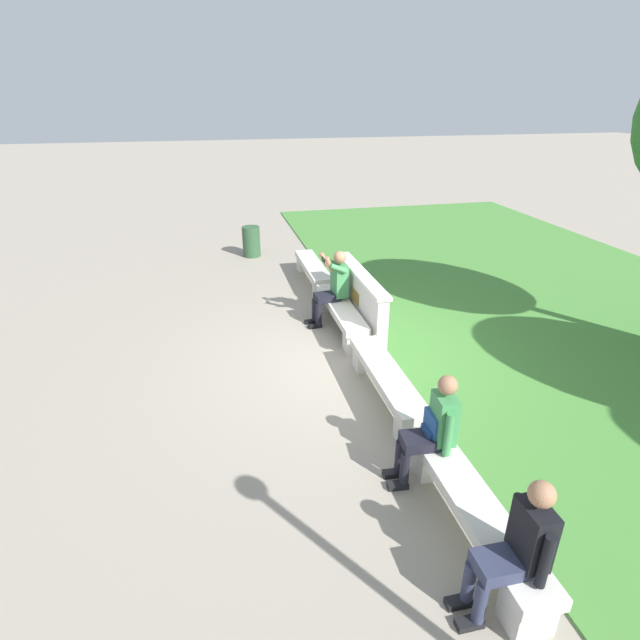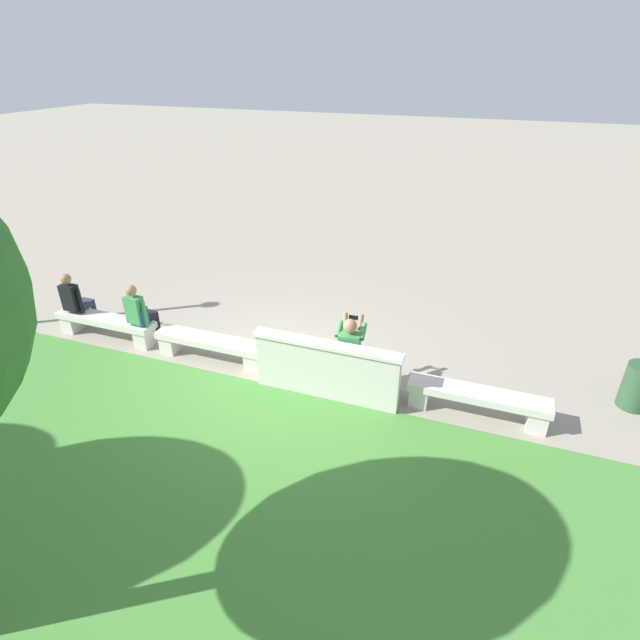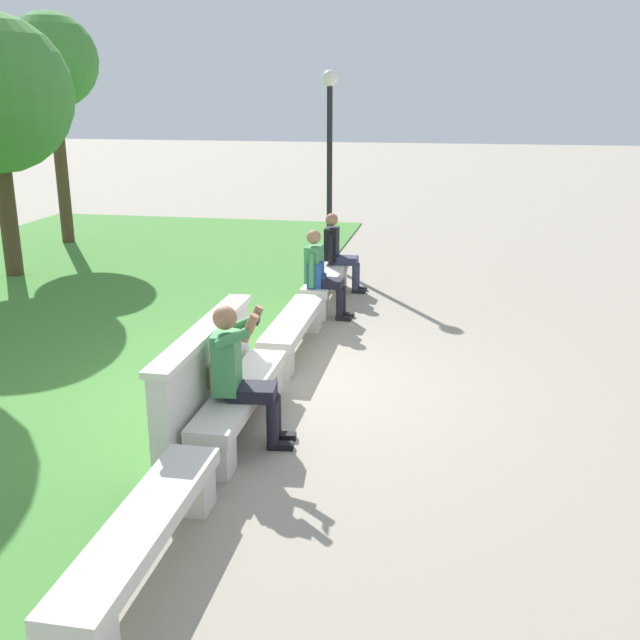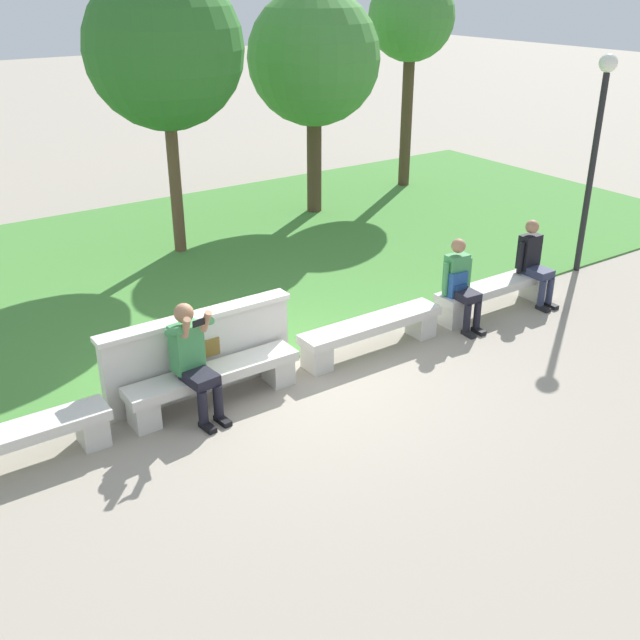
{
  "view_description": "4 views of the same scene",
  "coord_description": "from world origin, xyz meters",
  "px_view_note": "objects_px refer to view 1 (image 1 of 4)",
  "views": [
    {
      "loc": [
        6.47,
        -2.12,
        3.78
      ],
      "look_at": [
        -0.02,
        -0.63,
        0.73
      ],
      "focal_mm": 28.0,
      "sensor_mm": 36.0,
      "label": 1
    },
    {
      "loc": [
        -3.3,
        6.52,
        4.94
      ],
      "look_at": [
        -0.69,
        -0.66,
        0.82
      ],
      "focal_mm": 28.0,
      "sensor_mm": 36.0,
      "label": 2
    },
    {
      "loc": [
        -7.48,
        -1.94,
        3.13
      ],
      "look_at": [
        0.04,
        -0.54,
        0.77
      ],
      "focal_mm": 42.0,
      "sensor_mm": 36.0,
      "label": 3
    },
    {
      "loc": [
        -4.41,
        -6.88,
        4.58
      ],
      "look_at": [
        0.15,
        -0.27,
        0.82
      ],
      "focal_mm": 42.0,
      "sensor_mm": 36.0,
      "label": 4
    }
  ],
  "objects_px": {
    "bench_far": "(473,512)",
    "person_distant": "(433,427)",
    "bench_near": "(341,312)",
    "trash_bin": "(251,242)",
    "backpack": "(437,428)",
    "person_photographer": "(333,284)",
    "bench_main": "(313,270)",
    "person_companion": "(517,546)",
    "bench_mid": "(386,381)"
  },
  "relations": [
    {
      "from": "bench_main",
      "to": "person_companion",
      "type": "bearing_deg",
      "value": -0.5
    },
    {
      "from": "bench_near",
      "to": "person_companion",
      "type": "height_order",
      "value": "person_companion"
    },
    {
      "from": "person_photographer",
      "to": "person_companion",
      "type": "relative_size",
      "value": 1.05
    },
    {
      "from": "bench_far",
      "to": "person_distant",
      "type": "xyz_separation_m",
      "value": [
        -0.81,
        -0.07,
        0.37
      ]
    },
    {
      "from": "bench_near",
      "to": "backpack",
      "type": "distance_m",
      "value": 3.8
    },
    {
      "from": "bench_main",
      "to": "trash_bin",
      "type": "distance_m",
      "value": 2.54
    },
    {
      "from": "trash_bin",
      "to": "bench_mid",
      "type": "bearing_deg",
      "value": 8.89
    },
    {
      "from": "person_companion",
      "to": "trash_bin",
      "type": "relative_size",
      "value": 1.68
    },
    {
      "from": "person_distant",
      "to": "person_companion",
      "type": "height_order",
      "value": "same"
    },
    {
      "from": "bench_mid",
      "to": "backpack",
      "type": "xyz_separation_m",
      "value": [
        1.47,
        -0.0,
        0.32
      ]
    },
    {
      "from": "bench_near",
      "to": "backpack",
      "type": "xyz_separation_m",
      "value": [
        3.79,
        -0.0,
        0.32
      ]
    },
    {
      "from": "person_photographer",
      "to": "person_companion",
      "type": "height_order",
      "value": "person_photographer"
    },
    {
      "from": "bench_near",
      "to": "bench_far",
      "type": "height_order",
      "value": "same"
    },
    {
      "from": "bench_main",
      "to": "backpack",
      "type": "bearing_deg",
      "value": -0.03
    },
    {
      "from": "bench_far",
      "to": "person_distant",
      "type": "relative_size",
      "value": 1.67
    },
    {
      "from": "bench_main",
      "to": "person_distant",
      "type": "xyz_separation_m",
      "value": [
        6.13,
        -0.07,
        0.37
      ]
    },
    {
      "from": "bench_main",
      "to": "bench_near",
      "type": "relative_size",
      "value": 1.0
    },
    {
      "from": "bench_far",
      "to": "person_companion",
      "type": "relative_size",
      "value": 1.67
    },
    {
      "from": "bench_far",
      "to": "bench_main",
      "type": "bearing_deg",
      "value": 180.0
    },
    {
      "from": "person_photographer",
      "to": "trash_bin",
      "type": "bearing_deg",
      "value": -166.96
    },
    {
      "from": "person_companion",
      "to": "bench_near",
      "type": "bearing_deg",
      "value": 179.29
    },
    {
      "from": "person_photographer",
      "to": "person_distant",
      "type": "relative_size",
      "value": 1.05
    },
    {
      "from": "bench_main",
      "to": "bench_near",
      "type": "distance_m",
      "value": 2.31
    },
    {
      "from": "bench_near",
      "to": "person_distant",
      "type": "height_order",
      "value": "person_distant"
    },
    {
      "from": "bench_main",
      "to": "backpack",
      "type": "xyz_separation_m",
      "value": [
        6.1,
        -0.0,
        0.32
      ]
    },
    {
      "from": "bench_far",
      "to": "person_companion",
      "type": "distance_m",
      "value": 0.79
    },
    {
      "from": "person_photographer",
      "to": "person_distant",
      "type": "bearing_deg",
      "value": 0.15
    },
    {
      "from": "bench_main",
      "to": "backpack",
      "type": "height_order",
      "value": "backpack"
    },
    {
      "from": "bench_mid",
      "to": "person_companion",
      "type": "relative_size",
      "value": 1.67
    },
    {
      "from": "bench_main",
      "to": "bench_far",
      "type": "bearing_deg",
      "value": 0.0
    },
    {
      "from": "backpack",
      "to": "person_photographer",
      "type": "bearing_deg",
      "value": -178.95
    },
    {
      "from": "person_companion",
      "to": "backpack",
      "type": "relative_size",
      "value": 2.94
    },
    {
      "from": "person_photographer",
      "to": "trash_bin",
      "type": "distance_m",
      "value": 4.47
    },
    {
      "from": "person_distant",
      "to": "person_companion",
      "type": "relative_size",
      "value": 1.0
    },
    {
      "from": "bench_far",
      "to": "backpack",
      "type": "relative_size",
      "value": 4.9
    },
    {
      "from": "person_distant",
      "to": "trash_bin",
      "type": "height_order",
      "value": "person_distant"
    },
    {
      "from": "bench_mid",
      "to": "person_photographer",
      "type": "xyz_separation_m",
      "value": [
        -2.58,
        -0.08,
        0.43
      ]
    },
    {
      "from": "person_distant",
      "to": "backpack",
      "type": "xyz_separation_m",
      "value": [
        -0.03,
        0.06,
        -0.05
      ]
    },
    {
      "from": "bench_mid",
      "to": "person_distant",
      "type": "bearing_deg",
      "value": -2.51
    },
    {
      "from": "bench_far",
      "to": "person_photographer",
      "type": "relative_size",
      "value": 1.59
    },
    {
      "from": "bench_near",
      "to": "person_companion",
      "type": "distance_m",
      "value": 5.34
    },
    {
      "from": "bench_mid",
      "to": "trash_bin",
      "type": "height_order",
      "value": "trash_bin"
    },
    {
      "from": "bench_near",
      "to": "trash_bin",
      "type": "bearing_deg",
      "value": -166.78
    },
    {
      "from": "person_photographer",
      "to": "person_distant",
      "type": "xyz_separation_m",
      "value": [
        4.09,
        0.01,
        -0.06
      ]
    },
    {
      "from": "bench_far",
      "to": "person_companion",
      "type": "bearing_deg",
      "value": -5.44
    },
    {
      "from": "bench_mid",
      "to": "trash_bin",
      "type": "bearing_deg",
      "value": -171.11
    },
    {
      "from": "bench_mid",
      "to": "person_distant",
      "type": "distance_m",
      "value": 1.55
    },
    {
      "from": "bench_far",
      "to": "bench_near",
      "type": "bearing_deg",
      "value": 180.0
    },
    {
      "from": "bench_mid",
      "to": "trash_bin",
      "type": "xyz_separation_m",
      "value": [
        -6.92,
        -1.08,
        0.07
      ]
    },
    {
      "from": "bench_mid",
      "to": "person_companion",
      "type": "distance_m",
      "value": 3.03
    }
  ]
}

